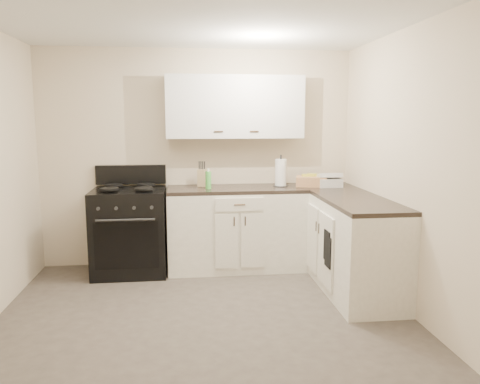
{
  "coord_description": "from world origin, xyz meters",
  "views": [
    {
      "loc": [
        -0.15,
        -3.7,
        1.71
      ],
      "look_at": [
        0.39,
        0.85,
        0.99
      ],
      "focal_mm": 35.0,
      "sensor_mm": 36.0,
      "label": 1
    }
  ],
  "objects": [
    {
      "name": "wicker_basket",
      "position": [
        1.29,
        1.49,
        1.0
      ],
      "size": [
        0.39,
        0.31,
        0.11
      ],
      "primitive_type": "cube",
      "rotation": [
        0.0,
        0.0,
        -0.27
      ],
      "color": "tan",
      "rests_on": "countertop_right"
    },
    {
      "name": "oven_mitt_near",
      "position": [
        1.18,
        0.43,
        0.47
      ],
      "size": [
        0.02,
        0.17,
        0.3
      ],
      "primitive_type": "cube",
      "color": "black",
      "rests_on": "base_cabinets_right"
    },
    {
      "name": "knife_block",
      "position": [
        0.04,
        1.63,
        1.04
      ],
      "size": [
        0.11,
        0.11,
        0.2
      ],
      "primitive_type": "cube",
      "rotation": [
        0.0,
        0.0,
        -0.31
      ],
      "color": "tan",
      "rests_on": "countertop_back"
    },
    {
      "name": "countertop_grill",
      "position": [
        1.48,
        1.45,
        0.99
      ],
      "size": [
        0.27,
        0.25,
        0.1
      ],
      "primitive_type": "cube",
      "rotation": [
        0.0,
        0.0,
        0.01
      ],
      "color": "silver",
      "rests_on": "countertop_right"
    },
    {
      "name": "countertop_right",
      "position": [
        1.5,
        0.85,
        0.92
      ],
      "size": [
        0.6,
        1.9,
        0.04
      ],
      "primitive_type": "cube",
      "color": "black",
      "rests_on": "base_cabinets_right"
    },
    {
      "name": "countertop_back",
      "position": [
        0.43,
        1.5,
        0.92
      ],
      "size": [
        1.55,
        0.6,
        0.04
      ],
      "primitive_type": "cube",
      "color": "black",
      "rests_on": "base_cabinets_back"
    },
    {
      "name": "wall_right",
      "position": [
        1.8,
        0.0,
        1.25
      ],
      "size": [
        0.0,
        3.6,
        3.6
      ],
      "primitive_type": "plane",
      "rotation": [
        1.57,
        0.0,
        -1.57
      ],
      "color": "beige",
      "rests_on": "ground"
    },
    {
      "name": "wall_front",
      "position": [
        0.0,
        -1.8,
        1.25
      ],
      "size": [
        3.6,
        0.0,
        3.6
      ],
      "primitive_type": "plane",
      "rotation": [
        -1.57,
        0.0,
        0.0
      ],
      "color": "beige",
      "rests_on": "ground"
    },
    {
      "name": "oven_mitt_far",
      "position": [
        1.18,
        0.47,
        0.52
      ],
      "size": [
        0.02,
        0.17,
        0.29
      ],
      "primitive_type": "cube",
      "color": "black",
      "rests_on": "base_cabinets_right"
    },
    {
      "name": "base_cabinets_back",
      "position": [
        0.43,
        1.5,
        0.45
      ],
      "size": [
        1.55,
        0.6,
        0.9
      ],
      "primitive_type": "cube",
      "color": "white",
      "rests_on": "floor"
    },
    {
      "name": "paper_towel",
      "position": [
        0.94,
        1.53,
        1.1
      ],
      "size": [
        0.17,
        0.17,
        0.31
      ],
      "primitive_type": "cylinder",
      "rotation": [
        0.0,
        0.0,
        -0.42
      ],
      "color": "white",
      "rests_on": "countertop_back"
    },
    {
      "name": "wall_back",
      "position": [
        0.0,
        1.8,
        1.25
      ],
      "size": [
        3.6,
        0.0,
        3.6
      ],
      "primitive_type": "plane",
      "rotation": [
        1.57,
        0.0,
        0.0
      ],
      "color": "beige",
      "rests_on": "ground"
    },
    {
      "name": "upper_cabinets",
      "position": [
        0.43,
        1.65,
        1.84
      ],
      "size": [
        1.55,
        0.3,
        0.7
      ],
      "primitive_type": "cube",
      "color": "silver",
      "rests_on": "wall_back"
    },
    {
      "name": "picture_frame",
      "position": [
        0.1,
        1.76,
        1.01
      ],
      "size": [
        0.11,
        0.06,
        0.14
      ],
      "primitive_type": "cube",
      "rotation": [
        -0.14,
        0.0,
        0.31
      ],
      "color": "black",
      "rests_on": "countertop_back"
    },
    {
      "name": "soap_bottle",
      "position": [
        0.11,
        1.43,
        1.04
      ],
      "size": [
        0.07,
        0.07,
        0.19
      ],
      "primitive_type": "cylinder",
      "rotation": [
        0.0,
        0.0,
        -0.01
      ],
      "color": "#4FB846",
      "rests_on": "countertop_back"
    },
    {
      "name": "stove",
      "position": [
        -0.77,
        1.48,
        0.46
      ],
      "size": [
        0.79,
        0.68,
        0.96
      ],
      "primitive_type": "cube",
      "color": "black",
      "rests_on": "floor"
    },
    {
      "name": "ceiling",
      "position": [
        0.0,
        0.0,
        2.5
      ],
      "size": [
        3.6,
        3.6,
        0.0
      ],
      "primitive_type": "plane",
      "color": "white",
      "rests_on": "wall_back"
    },
    {
      "name": "floor",
      "position": [
        0.0,
        0.0,
        0.0
      ],
      "size": [
        3.6,
        3.6,
        0.0
      ],
      "primitive_type": "plane",
      "color": "#473F38",
      "rests_on": "ground"
    },
    {
      "name": "base_cabinets_right",
      "position": [
        1.5,
        0.85,
        0.45
      ],
      "size": [
        0.6,
        1.9,
        0.9
      ],
      "primitive_type": "cube",
      "color": "white",
      "rests_on": "floor"
    }
  ]
}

